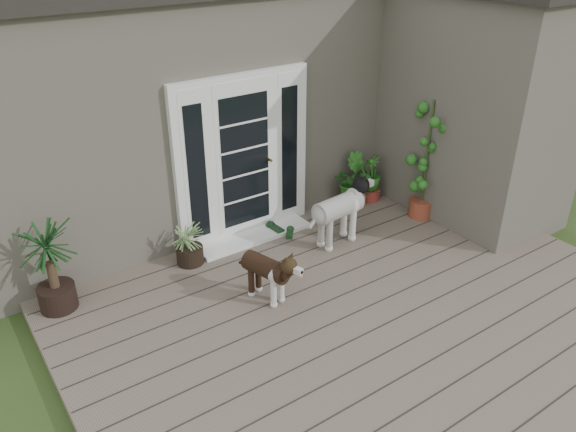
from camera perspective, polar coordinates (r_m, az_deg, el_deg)
deck at (r=6.38m, az=7.77°, el=-9.55°), size 6.20×4.60×0.12m
house_main at (r=8.97m, az=-10.31°, el=12.20°), size 7.40×4.00×3.10m
house_wing at (r=8.35m, az=18.50°, el=10.04°), size 1.60×2.40×3.10m
door_unit at (r=7.26m, az=-4.50°, el=5.84°), size 1.90×0.14×2.15m
door_step at (r=7.57m, az=-3.43°, el=-2.02°), size 1.60×0.40×0.05m
brindle_dog at (r=6.26m, az=-2.21°, el=-6.02°), size 0.50×0.78×0.60m
white_dog at (r=7.30m, az=5.02°, el=-0.09°), size 0.94×0.48×0.76m
spider_plant at (r=7.00m, az=-9.94°, el=-2.57°), size 0.64×0.64×0.59m
yucca at (r=6.49m, az=-22.76°, el=-4.57°), size 0.79×0.79×1.10m
herb_a at (r=8.30m, az=6.11°, el=2.73°), size 0.61×0.61×0.57m
herb_b at (r=8.41m, az=7.06°, el=3.05°), size 0.54×0.54×0.57m
herb_c at (r=8.57m, az=8.31°, el=3.38°), size 0.47×0.47×0.55m
sapling at (r=7.96m, az=13.75°, el=5.61°), size 0.53×0.53×1.75m
clog_left at (r=7.68m, az=-1.31°, el=-1.27°), size 0.18×0.34×0.10m
clog_right at (r=7.60m, az=0.18°, el=-1.67°), size 0.26×0.28×0.08m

